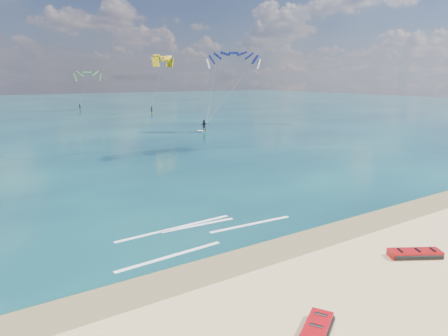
{
  "coord_description": "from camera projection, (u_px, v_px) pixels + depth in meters",
  "views": [
    {
      "loc": [
        -8.86,
        -10.74,
        8.15
      ],
      "look_at": [
        3.3,
        8.0,
        3.07
      ],
      "focal_mm": 32.0,
      "sensor_mm": 36.0,
      "label": 1
    }
  ],
  "objects": [
    {
      "name": "wet_sand_strip",
      "position": [
        223.0,
        265.0,
        17.75
      ],
      "size": [
        320.0,
        2.4,
        0.01
      ],
      "primitive_type": "cube",
      "color": "brown",
      "rests_on": "ground"
    },
    {
      "name": "shoreline_foam",
      "position": [
        198.0,
        232.0,
        21.37
      ],
      "size": [
        10.97,
        3.61,
        0.01
      ],
      "color": "white",
      "rests_on": "ground"
    },
    {
      "name": "sea",
      "position": [
        6.0,
        111.0,
        100.37
      ],
      "size": [
        320.0,
        200.0,
        0.04
      ],
      "primitive_type": "cube",
      "color": "#092333",
      "rests_on": "ground"
    },
    {
      "name": "ground",
      "position": [
        57.0,
        147.0,
        48.02
      ],
      "size": [
        320.0,
        320.0,
        0.0
      ],
      "primitive_type": "plane",
      "color": "tan",
      "rests_on": "ground"
    },
    {
      "name": "packed_kite_mid",
      "position": [
        414.0,
        257.0,
        18.56
      ],
      "size": [
        2.77,
        2.21,
        0.39
      ],
      "primitive_type": null,
      "rotation": [
        0.0,
        0.0,
        -0.52
      ],
      "color": "#A30B0C",
      "rests_on": "ground"
    },
    {
      "name": "kitesurfer_far",
      "position": [
        220.0,
        85.0,
        60.11
      ],
      "size": [
        10.04,
        6.69,
        13.3
      ],
      "rotation": [
        0.0,
        0.0,
        -0.0
      ],
      "color": "gold",
      "rests_on": "sea"
    }
  ]
}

